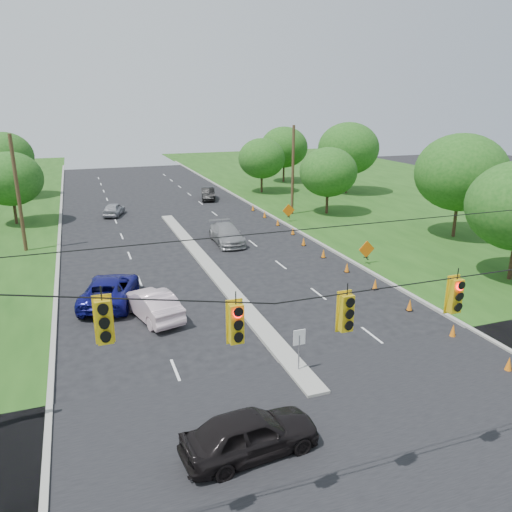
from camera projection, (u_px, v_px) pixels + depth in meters
name	position (u px, v px, depth m)	size (l,w,h in m)	color
ground	(375.00, 463.00, 16.31)	(160.00, 160.00, 0.00)	black
cross_street	(375.00, 463.00, 16.31)	(160.00, 14.00, 0.02)	black
curb_left	(59.00, 248.00, 39.95)	(0.25, 110.00, 0.16)	gray
curb_right	(290.00, 227.00, 46.51)	(0.25, 110.00, 0.16)	gray
median	(210.00, 268.00, 35.15)	(1.00, 34.00, 0.18)	gray
median_sign	(299.00, 342.00, 21.26)	(0.55, 0.06, 2.05)	gray
signal_span	(405.00, 339.00, 13.91)	(25.60, 0.32, 9.00)	#422D1C
utility_pole_far_left	(18.00, 194.00, 37.83)	(0.28, 0.28, 9.00)	#422D1C
utility_pole_far_right	(293.00, 171.00, 50.43)	(0.28, 0.28, 9.00)	#422D1C
cone_0	(509.00, 364.00, 21.71)	(0.32, 0.32, 0.70)	orange
cone_1	(453.00, 331.00, 24.86)	(0.32, 0.32, 0.70)	orange
cone_2	(410.00, 305.00, 28.00)	(0.32, 0.32, 0.70)	orange
cone_3	(375.00, 284.00, 31.14)	(0.32, 0.32, 0.70)	orange
cone_4	(347.00, 267.00, 34.28)	(0.32, 0.32, 0.70)	orange
cone_5	(323.00, 253.00, 37.42)	(0.32, 0.32, 0.70)	orange
cone_6	(304.00, 241.00, 40.56)	(0.32, 0.32, 0.70)	orange
cone_7	(293.00, 231.00, 43.90)	(0.32, 0.32, 0.70)	orange
cone_8	(278.00, 222.00, 47.04)	(0.32, 0.32, 0.70)	orange
cone_9	(265.00, 214.00, 50.18)	(0.32, 0.32, 0.70)	orange
cone_10	(253.00, 208.00, 53.32)	(0.32, 0.32, 0.70)	orange
work_sign_1	(367.00, 250.00, 35.64)	(1.27, 0.58, 1.37)	black
work_sign_2	(289.00, 211.00, 48.21)	(1.27, 0.58, 1.37)	black
tree_5	(10.00, 179.00, 46.36)	(5.88, 5.88, 6.86)	black
tree_6	(4.00, 157.00, 58.99)	(6.72, 6.72, 7.84)	black
tree_8	(461.00, 172.00, 41.53)	(7.56, 7.56, 8.82)	black
tree_9	(328.00, 172.00, 50.72)	(5.88, 5.88, 6.86)	black
tree_10	(348.00, 149.00, 61.92)	(7.56, 7.56, 8.82)	black
tree_11	(284.00, 147.00, 70.68)	(6.72, 6.72, 7.84)	black
tree_12	(262.00, 158.00, 62.63)	(5.88, 5.88, 6.86)	black
black_sedan	(250.00, 433.00, 16.50)	(1.88, 4.68, 1.59)	black
white_sedan	(152.00, 304.00, 26.93)	(1.68, 4.82, 1.59)	silver
blue_pickup	(110.00, 290.00, 28.96)	(2.70, 5.85, 1.63)	navy
silver_car_far	(227.00, 234.00, 41.11)	(2.17, 5.34, 1.55)	gray
silver_car_oncoming	(114.00, 209.00, 51.04)	(1.57, 3.91, 1.33)	#98989E
dark_car_receding	(208.00, 194.00, 59.19)	(1.51, 4.32, 1.42)	black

